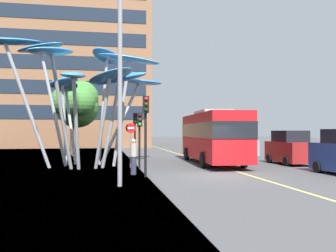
{
  "coord_description": "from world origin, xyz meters",
  "views": [
    {
      "loc": [
        -5.39,
        -17.29,
        2.18
      ],
      "look_at": [
        -1.29,
        5.81,
        2.5
      ],
      "focal_mm": 39.38,
      "sensor_mm": 36.0,
      "label": 1
    }
  ],
  "objects_px": {
    "traffic_light_kerb_far": "(140,128)",
    "car_far_side": "(204,141)",
    "pedestrian": "(133,157)",
    "car_side_street": "(219,142)",
    "red_bus": "(213,135)",
    "no_entry_sign": "(131,138)",
    "street_lamp": "(126,46)",
    "leaf_sculpture": "(84,74)",
    "car_parked_mid": "(290,148)",
    "traffic_light_island_mid": "(135,126)",
    "traffic_light_kerb_near": "(146,119)",
    "car_parked_far": "(239,144)"
  },
  "relations": [
    {
      "from": "car_parked_far",
      "to": "traffic_light_kerb_far",
      "type": "bearing_deg",
      "value": -137.53
    },
    {
      "from": "traffic_light_kerb_far",
      "to": "no_entry_sign",
      "type": "relative_size",
      "value": 1.22
    },
    {
      "from": "traffic_light_kerb_far",
      "to": "car_side_street",
      "type": "bearing_deg",
      "value": 56.59
    },
    {
      "from": "traffic_light_kerb_near",
      "to": "car_far_side",
      "type": "height_order",
      "value": "traffic_light_kerb_near"
    },
    {
      "from": "car_parked_far",
      "to": "car_side_street",
      "type": "height_order",
      "value": "car_side_street"
    },
    {
      "from": "car_far_side",
      "to": "street_lamp",
      "type": "bearing_deg",
      "value": -111.7
    },
    {
      "from": "traffic_light_kerb_near",
      "to": "street_lamp",
      "type": "relative_size",
      "value": 0.43
    },
    {
      "from": "red_bus",
      "to": "traffic_light_kerb_far",
      "type": "xyz_separation_m",
      "value": [
        -5.12,
        -2.43,
        0.41
      ]
    },
    {
      "from": "no_entry_sign",
      "to": "car_far_side",
      "type": "bearing_deg",
      "value": 62.95
    },
    {
      "from": "car_far_side",
      "to": "pedestrian",
      "type": "bearing_deg",
      "value": -113.65
    },
    {
      "from": "car_parked_far",
      "to": "traffic_light_kerb_near",
      "type": "bearing_deg",
      "value": -127.04
    },
    {
      "from": "car_parked_far",
      "to": "pedestrian",
      "type": "xyz_separation_m",
      "value": [
        -9.87,
        -11.27,
        -0.14
      ]
    },
    {
      "from": "traffic_light_island_mid",
      "to": "car_parked_far",
      "type": "xyz_separation_m",
      "value": [
        8.97,
        1.76,
        -1.53
      ]
    },
    {
      "from": "traffic_light_island_mid",
      "to": "no_entry_sign",
      "type": "relative_size",
      "value": 1.34
    },
    {
      "from": "traffic_light_island_mid",
      "to": "car_parked_mid",
      "type": "distance_m",
      "value": 11.28
    },
    {
      "from": "traffic_light_kerb_far",
      "to": "car_far_side",
      "type": "distance_m",
      "value": 22.63
    },
    {
      "from": "car_parked_mid",
      "to": "pedestrian",
      "type": "bearing_deg",
      "value": -159.73
    },
    {
      "from": "red_bus",
      "to": "leaf_sculpture",
      "type": "distance_m",
      "value": 9.15
    },
    {
      "from": "car_side_street",
      "to": "car_far_side",
      "type": "relative_size",
      "value": 1.02
    },
    {
      "from": "leaf_sculpture",
      "to": "traffic_light_island_mid",
      "type": "bearing_deg",
      "value": 53.01
    },
    {
      "from": "car_far_side",
      "to": "no_entry_sign",
      "type": "distance_m",
      "value": 22.1
    },
    {
      "from": "car_far_side",
      "to": "no_entry_sign",
      "type": "relative_size",
      "value": 1.45
    },
    {
      "from": "leaf_sculpture",
      "to": "traffic_light_kerb_far",
      "type": "height_order",
      "value": "leaf_sculpture"
    },
    {
      "from": "leaf_sculpture",
      "to": "car_parked_mid",
      "type": "height_order",
      "value": "leaf_sculpture"
    },
    {
      "from": "street_lamp",
      "to": "car_parked_mid",
      "type": "bearing_deg",
      "value": 34.7
    },
    {
      "from": "traffic_light_island_mid",
      "to": "car_far_side",
      "type": "height_order",
      "value": "traffic_light_island_mid"
    },
    {
      "from": "no_entry_sign",
      "to": "traffic_light_kerb_far",
      "type": "bearing_deg",
      "value": -59.58
    },
    {
      "from": "traffic_light_kerb_near",
      "to": "pedestrian",
      "type": "distance_m",
      "value": 2.25
    },
    {
      "from": "traffic_light_kerb_far",
      "to": "pedestrian",
      "type": "xyz_separation_m",
      "value": [
        -0.58,
        -2.77,
        -1.44
      ]
    },
    {
      "from": "traffic_light_kerb_near",
      "to": "car_parked_mid",
      "type": "bearing_deg",
      "value": 26.7
    },
    {
      "from": "leaf_sculpture",
      "to": "traffic_light_island_mid",
      "type": "xyz_separation_m",
      "value": [
        3.54,
        4.7,
        -3.11
      ]
    },
    {
      "from": "leaf_sculpture",
      "to": "car_parked_mid",
      "type": "xyz_separation_m",
      "value": [
        13.21,
        -0.91,
        -4.65
      ]
    },
    {
      "from": "car_far_side",
      "to": "street_lamp",
      "type": "xyz_separation_m",
      "value": [
        -10.76,
        -27.05,
        4.56
      ]
    },
    {
      "from": "street_lamp",
      "to": "car_parked_far",
      "type": "bearing_deg",
      "value": 55.27
    },
    {
      "from": "red_bus",
      "to": "no_entry_sign",
      "type": "xyz_separation_m",
      "value": [
        -5.58,
        -1.65,
        -0.18
      ]
    },
    {
      "from": "traffic_light_kerb_far",
      "to": "car_side_street",
      "type": "relative_size",
      "value": 0.82
    },
    {
      "from": "red_bus",
      "to": "pedestrian",
      "type": "xyz_separation_m",
      "value": [
        -5.7,
        -5.2,
        -1.04
      ]
    },
    {
      "from": "red_bus",
      "to": "traffic_light_island_mid",
      "type": "bearing_deg",
      "value": 138.09
    },
    {
      "from": "red_bus",
      "to": "pedestrian",
      "type": "distance_m",
      "value": 7.78
    },
    {
      "from": "red_bus",
      "to": "no_entry_sign",
      "type": "relative_size",
      "value": 3.87
    },
    {
      "from": "traffic_light_island_mid",
      "to": "pedestrian",
      "type": "relative_size",
      "value": 1.98
    },
    {
      "from": "traffic_light_island_mid",
      "to": "car_parked_far",
      "type": "bearing_deg",
      "value": 11.09
    },
    {
      "from": "leaf_sculpture",
      "to": "car_parked_mid",
      "type": "distance_m",
      "value": 14.03
    },
    {
      "from": "traffic_light_island_mid",
      "to": "no_entry_sign",
      "type": "distance_m",
      "value": 6.06
    },
    {
      "from": "traffic_light_kerb_near",
      "to": "traffic_light_kerb_far",
      "type": "height_order",
      "value": "traffic_light_kerb_near"
    },
    {
      "from": "traffic_light_kerb_near",
      "to": "car_far_side",
      "type": "xyz_separation_m",
      "value": [
        9.68,
        24.39,
        -1.79
      ]
    },
    {
      "from": "pedestrian",
      "to": "leaf_sculpture",
      "type": "bearing_deg",
      "value": 118.77
    },
    {
      "from": "leaf_sculpture",
      "to": "car_far_side",
      "type": "bearing_deg",
      "value": 55.18
    },
    {
      "from": "leaf_sculpture",
      "to": "car_parked_far",
      "type": "xyz_separation_m",
      "value": [
        12.51,
        6.46,
        -4.64
      ]
    },
    {
      "from": "car_side_street",
      "to": "street_lamp",
      "type": "xyz_separation_m",
      "value": [
        -10.58,
        -20.85,
        4.47
      ]
    }
  ]
}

